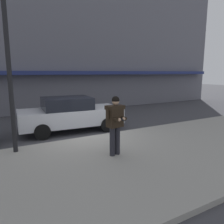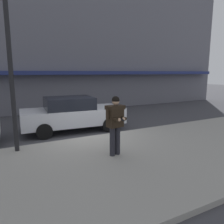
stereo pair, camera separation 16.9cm
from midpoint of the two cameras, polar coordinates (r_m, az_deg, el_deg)
name	(u,v)px [view 1 (the left image)]	position (r m, az deg, el deg)	size (l,w,h in m)	color
ground_plane	(85,138)	(8.95, -7.58, -6.85)	(80.00, 80.00, 0.00)	#3D3D42
sidewalk	(150,155)	(7.05, 9.11, -11.09)	(32.00, 5.30, 0.14)	#99968E
curb_paint_line	(106,135)	(9.39, -1.99, -5.93)	(28.00, 0.12, 0.01)	silver
storefront_facade	(51,27)	(17.26, -16.01, 20.59)	(28.00, 4.70, 11.66)	slate
parked_sedan_mid	(70,114)	(10.02, -11.32, -0.45)	(4.62, 2.18, 1.54)	silver
man_texting_on_phone	(115,119)	(6.48, 0.08, -1.93)	(0.64, 0.62, 1.81)	#23232B
street_lamp_post	(8,55)	(7.35, -26.18, 13.30)	(0.36, 0.36, 4.88)	black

